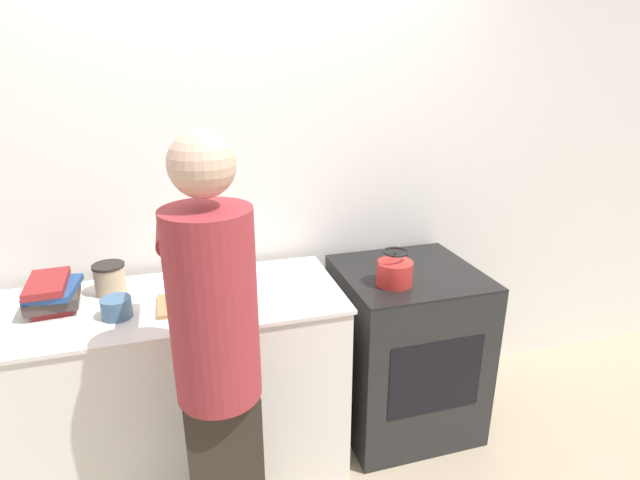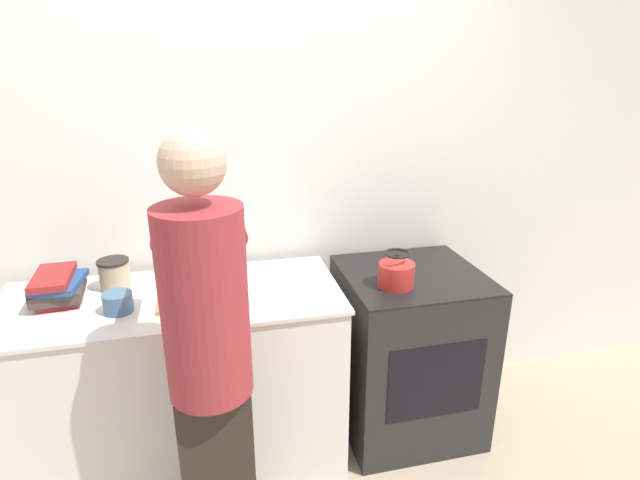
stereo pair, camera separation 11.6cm
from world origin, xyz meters
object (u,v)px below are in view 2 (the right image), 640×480
at_px(cutting_board, 199,299).
at_px(canister_jar, 115,274).
at_px(bowl_prep, 118,303).
at_px(oven, 408,351).
at_px(knife, 198,296).
at_px(kettle, 396,272).
at_px(person, 209,353).

distance_m(cutting_board, canister_jar, 0.44).
bearing_deg(bowl_prep, canister_jar, 100.06).
height_order(oven, bowl_prep, bowl_prep).
distance_m(knife, canister_jar, 0.44).
xyz_separation_m(knife, canister_jar, (-0.37, 0.22, 0.05)).
xyz_separation_m(cutting_board, kettle, (0.92, -0.03, 0.05)).
bearing_deg(person, oven, 29.73).
height_order(cutting_board, kettle, kettle).
bearing_deg(kettle, cutting_board, 177.93).
relative_size(cutting_board, canister_jar, 2.46).
distance_m(person, knife, 0.51).
height_order(person, knife, person).
bearing_deg(kettle, oven, 39.90).
xyz_separation_m(cutting_board, knife, (-0.00, 0.00, 0.01)).
height_order(oven, canister_jar, canister_jar).
xyz_separation_m(oven, canister_jar, (-1.44, 0.13, 0.54)).
height_order(knife, bowl_prep, bowl_prep).
height_order(person, canister_jar, person).
bearing_deg(bowl_prep, cutting_board, 4.86).
distance_m(oven, canister_jar, 1.54).
bearing_deg(canister_jar, cutting_board, -30.44).
distance_m(cutting_board, bowl_prep, 0.34).
height_order(oven, person, person).
height_order(person, cutting_board, person).
bearing_deg(oven, kettle, -140.10).
bearing_deg(bowl_prep, knife, 5.33).
bearing_deg(bowl_prep, oven, 4.74).
xyz_separation_m(knife, kettle, (0.92, -0.04, 0.04)).
relative_size(cutting_board, kettle, 2.00).
bearing_deg(bowl_prep, kettle, -0.23).
distance_m(cutting_board, knife, 0.01).
bearing_deg(oven, cutting_board, -175.30).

